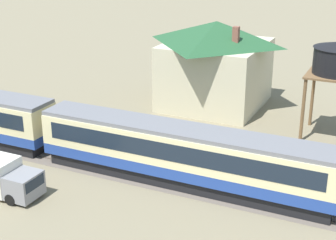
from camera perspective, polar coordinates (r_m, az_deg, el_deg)
The scene contains 3 objects.
passenger_train at distance 35.51m, azimuth 2.00°, elevation -3.74°, with size 66.81×3.04×4.21m.
railway_track at distance 37.43m, azimuth -1.43°, elevation -6.34°, with size 108.33×3.60×0.04m.
station_house_dark_green_roof at distance 51.41m, azimuth 5.30°, elevation 6.35°, with size 9.95×10.50×8.46m.
Camera 1 is at (1.81, -30.31, 17.02)m, focal length 55.00 mm.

